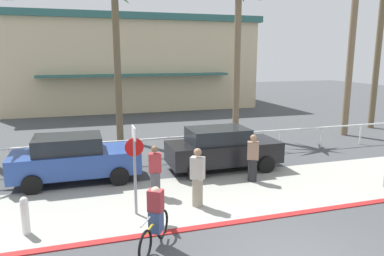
# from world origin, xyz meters

# --- Properties ---
(ground_plane) EXTENTS (80.00, 80.00, 0.00)m
(ground_plane) POSITION_xyz_m (0.00, 10.00, 0.00)
(ground_plane) COLOR #424447
(sidewalk_strip) EXTENTS (44.00, 4.00, 0.02)m
(sidewalk_strip) POSITION_xyz_m (0.00, 4.20, 0.01)
(sidewalk_strip) COLOR #9E9E93
(sidewalk_strip) RESTS_ON ground
(curb_paint) EXTENTS (44.00, 0.24, 0.03)m
(curb_paint) POSITION_xyz_m (0.00, 2.20, 0.01)
(curb_paint) COLOR maroon
(curb_paint) RESTS_ON ground
(building_backdrop) EXTENTS (21.16, 11.54, 7.65)m
(building_backdrop) POSITION_xyz_m (-0.07, 27.06, 3.84)
(building_backdrop) COLOR beige
(building_backdrop) RESTS_ON ground
(rail_fence) EXTENTS (27.90, 0.08, 1.04)m
(rail_fence) POSITION_xyz_m (-0.00, 8.50, 0.84)
(rail_fence) COLOR white
(rail_fence) RESTS_ON ground
(stop_sign_bike_lane) EXTENTS (0.52, 0.56, 2.56)m
(stop_sign_bike_lane) POSITION_xyz_m (-2.93, 3.52, 1.68)
(stop_sign_bike_lane) COLOR gray
(stop_sign_bike_lane) RESTS_ON ground
(bollard_1) EXTENTS (0.20, 0.20, 1.00)m
(bollard_1) POSITION_xyz_m (-5.77, 3.18, 0.52)
(bollard_1) COLOR white
(bollard_1) RESTS_ON ground
(palm_tree_2) EXTENTS (3.80, 3.12, 7.85)m
(palm_tree_2) POSITION_xyz_m (-2.35, 13.14, 5.74)
(palm_tree_2) COLOR brown
(palm_tree_2) RESTS_ON ground
(palm_tree_3) EXTENTS (3.16, 3.04, 8.02)m
(palm_tree_3) POSITION_xyz_m (4.01, 12.45, 5.90)
(palm_tree_3) COLOR #756047
(palm_tree_3) RESTS_ON ground
(palm_tree_4) EXTENTS (3.36, 2.82, 9.96)m
(palm_tree_4) POSITION_xyz_m (9.98, 10.51, 7.28)
(palm_tree_4) COLOR #756047
(palm_tree_4) RESTS_ON ground
(palm_tree_5) EXTENTS (3.04, 3.46, 9.90)m
(palm_tree_5) POSITION_xyz_m (13.04, 11.85, 7.08)
(palm_tree_5) COLOR brown
(palm_tree_5) RESTS_ON ground
(car_blue_1) EXTENTS (4.40, 2.02, 1.69)m
(car_blue_1) POSITION_xyz_m (-4.60, 6.92, 0.87)
(car_blue_1) COLOR #284793
(car_blue_1) RESTS_ON ground
(car_black_2) EXTENTS (4.40, 2.02, 1.69)m
(car_black_2) POSITION_xyz_m (0.95, 6.66, 0.87)
(car_black_2) COLOR black
(car_black_2) RESTS_ON ground
(cyclist_yellow_0) EXTENTS (1.04, 1.56, 1.50)m
(cyclist_yellow_0) POSITION_xyz_m (-2.75, 1.65, 0.69)
(cyclist_yellow_0) COLOR black
(cyclist_yellow_0) RESTS_ON ground
(pedestrian_0) EXTENTS (0.48, 0.45, 1.80)m
(pedestrian_0) POSITION_xyz_m (-1.09, 3.55, 0.84)
(pedestrian_0) COLOR gray
(pedestrian_0) RESTS_ON ground
(pedestrian_2) EXTENTS (0.47, 0.43, 1.73)m
(pedestrian_2) POSITION_xyz_m (1.47, 5.04, 0.80)
(pedestrian_2) COLOR #232326
(pedestrian_2) RESTS_ON ground
(pedestrian_3) EXTENTS (0.44, 0.37, 1.67)m
(pedestrian_3) POSITION_xyz_m (-2.12, 4.74, 0.77)
(pedestrian_3) COLOR #4C4C51
(pedestrian_3) RESTS_ON ground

